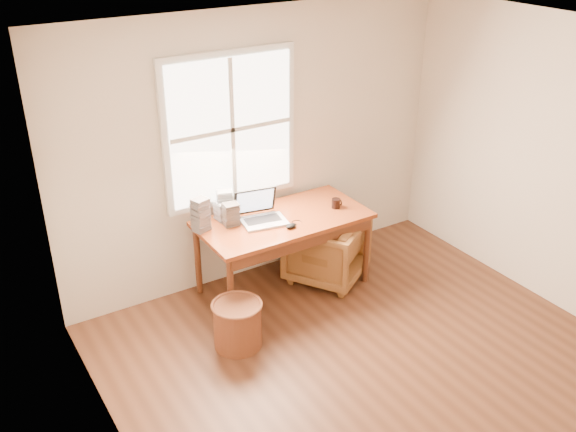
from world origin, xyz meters
The scene contains 11 objects.
room_shell centered at (-0.02, 0.16, 1.32)m, with size 4.04×4.54×2.64m.
desk centered at (0.00, 1.80, 0.73)m, with size 1.60×0.80×0.04m, color brown.
armchair centered at (0.44, 1.72, 0.32)m, with size 0.69×0.71×0.64m, color brown.
wicker_stool centered at (-0.81, 1.22, 0.20)m, with size 0.40×0.40×0.40m, color brown.
laptop centered at (-0.20, 1.80, 0.91)m, with size 0.42×0.44×0.32m, color #BABDC1, non-canonical shape.
mouse centered at (-0.04, 1.59, 0.77)m, with size 0.11×0.07×0.04m, color black.
coffee_mug centered at (0.54, 1.72, 0.80)m, with size 0.08×0.08×0.09m, color black.
cd_stack_a centered at (-0.45, 2.09, 0.89)m, with size 0.14×0.12×0.27m, color #ADB3B9.
cd_stack_b centered at (-0.47, 1.93, 0.85)m, with size 0.14×0.12×0.21m, color #242429.
cd_stack_c centered at (-0.75, 1.98, 0.90)m, with size 0.14×0.12×0.31m, color #9898A4.
cd_stack_d centered at (-0.48, 2.07, 0.84)m, with size 0.14×0.13×0.18m, color silver.
Camera 1 is at (-2.77, -2.75, 3.43)m, focal length 40.00 mm.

